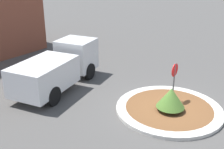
{
  "coord_description": "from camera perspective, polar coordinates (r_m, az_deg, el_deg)",
  "views": [
    {
      "loc": [
        -10.82,
        -4.71,
        6.42
      ],
      "look_at": [
        -0.27,
        3.09,
        1.15
      ],
      "focal_mm": 45.0,
      "sensor_mm": 36.0,
      "label": 1
    }
  ],
  "objects": [
    {
      "name": "island_shrub",
      "position": [
        12.83,
        11.89,
        -4.62
      ],
      "size": [
        1.28,
        1.28,
        1.09
      ],
      "color": "brown",
      "rests_on": "traffic_island"
    },
    {
      "name": "stop_sign",
      "position": [
        13.46,
        12.53,
        -0.41
      ],
      "size": [
        0.64,
        0.07,
        2.1
      ],
      "color": "#4C4C51",
      "rests_on": "ground_plane"
    },
    {
      "name": "utility_truck",
      "position": [
        15.36,
        -10.84,
        1.51
      ],
      "size": [
        6.09,
        3.17,
        2.23
      ],
      "rotation": [
        0.0,
        0.0,
        0.21
      ],
      "color": "silver",
      "rests_on": "ground_plane"
    },
    {
      "name": "ground_plane",
      "position": [
        13.43,
        11.43,
        -7.15
      ],
      "size": [
        120.0,
        120.0,
        0.0
      ],
      "primitive_type": "plane",
      "color": "#514F4C"
    },
    {
      "name": "traffic_island",
      "position": [
        13.4,
        11.46,
        -6.85
      ],
      "size": [
        4.9,
        4.9,
        0.16
      ],
      "color": "beige",
      "rests_on": "ground_plane"
    }
  ]
}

